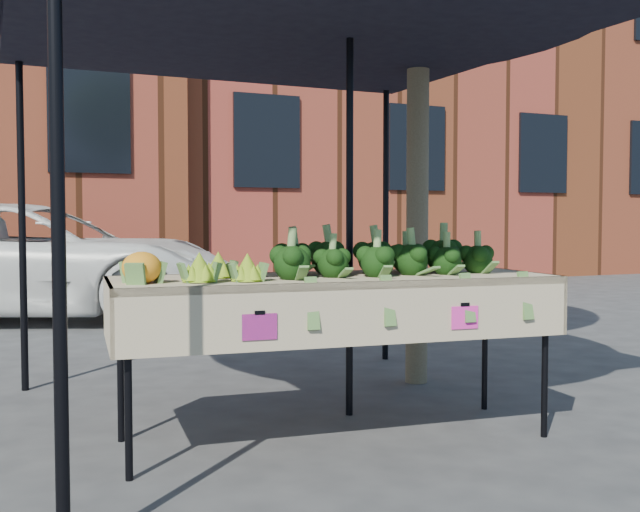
{
  "coord_description": "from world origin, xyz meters",
  "views": [
    {
      "loc": [
        -1.93,
        -3.74,
        1.21
      ],
      "look_at": [
        -0.21,
        0.14,
        1.0
      ],
      "focal_mm": 42.08,
      "sensor_mm": 36.0,
      "label": 1
    }
  ],
  "objects": [
    {
      "name": "ground",
      "position": [
        0.0,
        0.0,
        0.0
      ],
      "size": [
        90.0,
        90.0,
        0.0
      ],
      "primitive_type": "plane",
      "color": "#2F2F32"
    },
    {
      "name": "table",
      "position": [
        -0.21,
        -0.06,
        0.45
      ],
      "size": [
        2.47,
        1.04,
        0.9
      ],
      "color": "#C3AD8E",
      "rests_on": "ground"
    },
    {
      "name": "canopy",
      "position": [
        -0.26,
        0.45,
        1.37
      ],
      "size": [
        3.16,
        3.16,
        2.74
      ],
      "primitive_type": null,
      "color": "black",
      "rests_on": "ground"
    },
    {
      "name": "broccoli_heap",
      "position": [
        0.07,
        -0.03,
        1.02
      ],
      "size": [
        1.36,
        0.56,
        0.25
      ],
      "primitive_type": "ellipsoid",
      "color": "black",
      "rests_on": "table"
    },
    {
      "name": "romanesco_cluster",
      "position": [
        -0.87,
        -0.07,
        1.0
      ],
      "size": [
        0.42,
        0.46,
        0.19
      ],
      "primitive_type": "ellipsoid",
      "color": "#99B323",
      "rests_on": "table"
    },
    {
      "name": "cauliflower_pair",
      "position": [
        -1.26,
        -0.11,
        0.99
      ],
      "size": [
        0.19,
        0.19,
        0.17
      ],
      "primitive_type": "ellipsoid",
      "color": "orange",
      "rests_on": "table"
    },
    {
      "name": "vehicle",
      "position": [
        -1.4,
        5.97,
        2.51
      ],
      "size": [
        2.17,
        2.67,
        5.02
      ],
      "primitive_type": "imported",
      "rotation": [
        0.0,
        0.0,
        1.18
      ],
      "color": "white",
      "rests_on": "ground"
    },
    {
      "name": "street_tree",
      "position": [
        0.96,
        1.0,
        2.34
      ],
      "size": [
        2.37,
        2.37,
        4.68
      ],
      "primitive_type": null,
      "color": "#1E4C14",
      "rests_on": "ground"
    },
    {
      "name": "building_right",
      "position": [
        7.0,
        12.5,
        4.25
      ],
      "size": [
        12.0,
        8.0,
        8.5
      ],
      "primitive_type": "cube",
      "color": "brown",
      "rests_on": "ground"
    }
  ]
}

